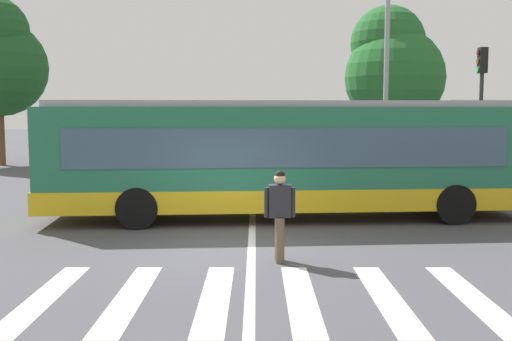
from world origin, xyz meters
The scene contains 12 objects.
ground_plane centered at (0.00, 0.00, 0.00)m, with size 160.00×160.00×0.00m, color #47474C.
city_transit_bus centered at (1.19, 3.59, 1.59)m, with size 12.55×3.49×3.06m.
pedestrian_crossing_street centered at (0.89, -0.94, 0.97)m, with size 0.58×0.40×1.72m.
parked_car_blue centered at (-2.85, 13.75, 0.77)m, with size 2.00×4.56×1.35m.
parked_car_teal centered at (-0.15, 13.86, 0.77)m, with size 2.08×4.60×1.35m.
parked_car_black centered at (2.41, 13.66, 0.77)m, with size 2.15×4.62×1.35m.
traffic_light_far_corner centered at (8.46, 9.39, 3.36)m, with size 0.33×0.32×5.03m.
bus_stop_shelter centered at (10.14, 11.59, 2.42)m, with size 3.99×1.54×3.25m.
twin_arm_street_lamp centered at (5.80, 12.74, 5.14)m, with size 4.80×0.32×8.22m.
background_tree_right centered at (7.58, 19.44, 5.06)m, with size 5.19×5.19×8.29m.
crosswalk_painted_stripes centered at (0.49, -3.05, 0.00)m, with size 6.92×3.39×0.01m.
lane_center_line centered at (0.37, 2.00, 0.00)m, with size 0.16×24.00×0.01m, color silver.
Camera 1 is at (0.46, -11.73, 2.81)m, focal length 41.43 mm.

